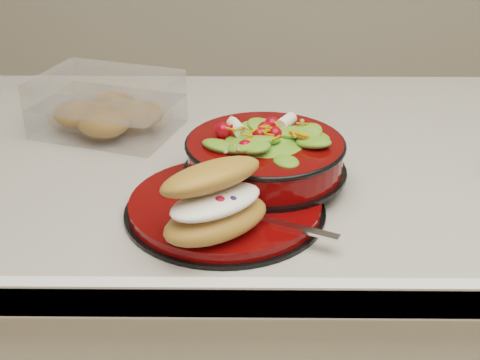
{
  "coord_description": "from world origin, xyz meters",
  "views": [
    {
      "loc": [
        -0.03,
        -0.98,
        1.36
      ],
      "look_at": [
        -0.04,
        -0.18,
        0.94
      ],
      "focal_mm": 50.0,
      "sensor_mm": 36.0,
      "label": 1
    }
  ],
  "objects_px": {
    "pastry_box": "(108,107)",
    "dinner_plate": "(226,207)",
    "island_counter": "(261,360)",
    "fork": "(265,220)",
    "croissant": "(216,201)",
    "salad_bowl": "(265,150)"
  },
  "relations": [
    {
      "from": "island_counter",
      "to": "croissant",
      "type": "bearing_deg",
      "value": -103.4
    },
    {
      "from": "island_counter",
      "to": "dinner_plate",
      "type": "bearing_deg",
      "value": -106.01
    },
    {
      "from": "dinner_plate",
      "to": "pastry_box",
      "type": "bearing_deg",
      "value": 126.47
    },
    {
      "from": "island_counter",
      "to": "salad_bowl",
      "type": "height_order",
      "value": "salad_bowl"
    },
    {
      "from": "fork",
      "to": "pastry_box",
      "type": "bearing_deg",
      "value": 63.37
    },
    {
      "from": "salad_bowl",
      "to": "croissant",
      "type": "height_order",
      "value": "salad_bowl"
    },
    {
      "from": "island_counter",
      "to": "fork",
      "type": "xyz_separation_m",
      "value": [
        -0.01,
        -0.25,
        0.47
      ]
    },
    {
      "from": "salad_bowl",
      "to": "fork",
      "type": "height_order",
      "value": "salad_bowl"
    },
    {
      "from": "salad_bowl",
      "to": "fork",
      "type": "relative_size",
      "value": 1.37
    },
    {
      "from": "fork",
      "to": "pastry_box",
      "type": "height_order",
      "value": "pastry_box"
    },
    {
      "from": "island_counter",
      "to": "pastry_box",
      "type": "height_order",
      "value": "pastry_box"
    },
    {
      "from": "island_counter",
      "to": "dinner_plate",
      "type": "xyz_separation_m",
      "value": [
        -0.06,
        -0.2,
        0.46
      ]
    },
    {
      "from": "island_counter",
      "to": "dinner_plate",
      "type": "relative_size",
      "value": 4.56
    },
    {
      "from": "croissant",
      "to": "fork",
      "type": "xyz_separation_m",
      "value": [
        0.06,
        0.02,
        -0.04
      ]
    },
    {
      "from": "island_counter",
      "to": "fork",
      "type": "height_order",
      "value": "fork"
    },
    {
      "from": "island_counter",
      "to": "fork",
      "type": "distance_m",
      "value": 0.53
    },
    {
      "from": "dinner_plate",
      "to": "salad_bowl",
      "type": "xyz_separation_m",
      "value": [
        0.05,
        0.08,
        0.05
      ]
    },
    {
      "from": "salad_bowl",
      "to": "croissant",
      "type": "distance_m",
      "value": 0.17
    },
    {
      "from": "pastry_box",
      "to": "dinner_plate",
      "type": "bearing_deg",
      "value": -35.35
    },
    {
      "from": "island_counter",
      "to": "fork",
      "type": "bearing_deg",
      "value": -91.22
    },
    {
      "from": "dinner_plate",
      "to": "salad_bowl",
      "type": "distance_m",
      "value": 0.11
    },
    {
      "from": "croissant",
      "to": "pastry_box",
      "type": "bearing_deg",
      "value": 80.92
    }
  ]
}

